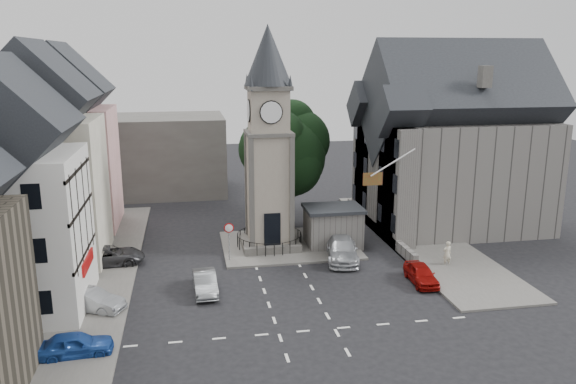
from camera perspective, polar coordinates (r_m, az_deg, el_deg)
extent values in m
plane|color=black|center=(35.28, 0.02, -9.87)|extent=(120.00, 120.00, 0.00)
cube|color=#595651|center=(40.90, -19.21, -7.17)|extent=(6.00, 30.00, 0.14)
cube|color=#595651|center=(45.81, 13.17, -4.53)|extent=(6.00, 26.00, 0.14)
cube|color=#595651|center=(42.84, 0.09, -5.42)|extent=(10.00, 8.00, 0.16)
cube|color=silver|center=(30.41, 1.93, -13.92)|extent=(20.00, 8.00, 0.01)
cube|color=#4C4944|center=(42.53, -1.90, -5.19)|extent=(4.20, 4.20, 0.70)
torus|color=black|center=(42.30, -1.91, -4.25)|extent=(4.86, 4.86, 0.06)
cube|color=gray|center=(41.33, -1.95, 0.53)|extent=(3.00, 3.00, 8.00)
cube|color=black|center=(40.68, -1.62, -3.77)|extent=(1.20, 0.25, 2.40)
cube|color=#4C4944|center=(40.61, -2.00, 6.03)|extent=(3.30, 3.30, 0.25)
cube|color=gray|center=(40.43, -2.01, 8.28)|extent=(2.70, 2.70, 3.20)
cylinder|color=white|center=(39.05, -1.72, 8.09)|extent=(1.50, 0.12, 1.50)
cube|color=#4C4944|center=(40.31, -2.03, 10.55)|extent=(3.10, 3.10, 0.30)
cone|color=black|center=(40.25, -2.06, 13.74)|extent=(3.40, 3.40, 4.20)
cube|color=slate|center=(42.66, 4.59, -3.68)|extent=(4.00, 3.00, 2.80)
cube|color=black|center=(42.22, 4.63, -1.68)|extent=(4.30, 3.30, 0.25)
cylinder|color=black|center=(47.03, -0.40, -0.98)|extent=(0.70, 0.70, 4.40)
cylinder|color=black|center=(39.56, -5.99, -5.35)|extent=(0.10, 0.10, 2.50)
cone|color=#A50C0C|center=(39.08, -6.03, -3.66)|extent=(0.70, 0.06, 0.70)
cone|color=white|center=(39.06, -6.02, -3.67)|extent=(0.54, 0.04, 0.54)
cube|color=tan|center=(49.65, -21.37, 2.17)|extent=(7.50, 7.00, 10.00)
cube|color=beige|center=(42.00, -23.37, 0.03)|extent=(7.50, 7.00, 10.00)
cube|color=silver|center=(34.64, -26.16, -3.84)|extent=(7.50, 7.00, 9.00)
cube|color=#4C4944|center=(61.00, -15.99, 3.61)|extent=(20.00, 10.00, 8.00)
cube|color=slate|center=(48.99, 16.38, 1.82)|extent=(14.00, 10.00, 9.00)
cube|color=slate|center=(43.37, 11.07, 0.64)|extent=(1.60, 4.40, 9.00)
cube|color=slate|center=(49.81, 8.18, 2.42)|extent=(1.60, 4.40, 9.00)
cube|color=slate|center=(46.47, 9.04, -3.58)|extent=(0.40, 16.00, 0.90)
cylinder|color=white|center=(39.03, 10.61, 2.97)|extent=(3.17, 0.10, 1.89)
plane|color=#B21414|center=(38.78, 8.60, 1.32)|extent=(1.40, 0.00, 1.40)
imported|color=#1C459D|center=(29.70, -20.84, -14.29)|extent=(3.66, 1.68, 1.22)
imported|color=gray|center=(34.16, -19.34, -10.36)|extent=(4.00, 2.88, 1.25)
imported|color=#333336|center=(40.77, -17.83, -6.22)|extent=(5.08, 2.68, 1.36)
imported|color=gray|center=(35.03, -8.43, -9.08)|extent=(1.51, 3.88, 1.26)
imported|color=#AEB1B6|center=(40.09, 5.51, -5.82)|extent=(3.12, 5.54, 1.51)
imported|color=#8C0A07|center=(36.98, 13.37, -8.10)|extent=(1.64, 3.67, 1.23)
imported|color=beige|center=(40.18, 15.86, -6.04)|extent=(0.72, 0.54, 1.79)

